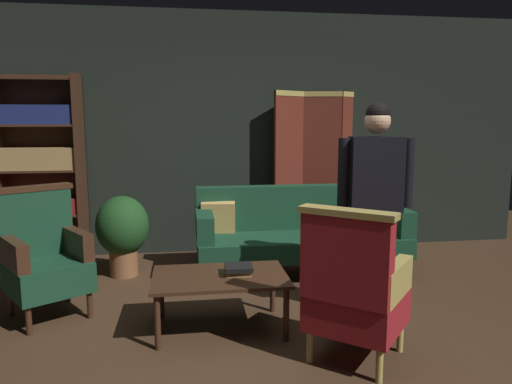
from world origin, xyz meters
TOP-DOWN VIEW (x-y plane):
  - ground_plane at (0.00, 0.00)m, footprint 10.00×10.00m
  - back_wall at (0.00, 2.45)m, footprint 7.20×0.10m
  - folding_screen at (1.23, 2.39)m, footprint 1.68×0.45m
  - bookshelf at (-2.15, 2.19)m, footprint 0.90×0.32m
  - velvet_couch at (0.55, 1.45)m, footprint 2.12×0.78m
  - coffee_table at (-0.36, 0.19)m, footprint 1.00×0.64m
  - armchair_gilt_accent at (0.46, -0.43)m, footprint 0.81×0.81m
  - armchair_wing_left at (-1.73, 0.66)m, footprint 0.80×0.80m
  - standing_figure at (0.86, 0.28)m, footprint 0.59×0.26m
  - potted_plant at (-1.24, 1.60)m, footprint 0.52×0.52m
  - book_tan_leather at (-0.22, 0.20)m, footprint 0.20×0.17m
  - book_black_cloth at (-0.22, 0.20)m, footprint 0.21×0.20m

SIDE VIEW (x-z plane):
  - ground_plane at x=0.00m, z-range 0.00..0.00m
  - coffee_table at x=-0.36m, z-range 0.16..0.58m
  - book_tan_leather at x=-0.22m, z-range 0.42..0.46m
  - velvet_couch at x=0.55m, z-range 0.01..0.89m
  - potted_plant at x=-1.24m, z-range 0.06..0.88m
  - book_black_cloth at x=-0.22m, z-range 0.46..0.49m
  - armchair_gilt_accent at x=0.46m, z-range -0.03..1.01m
  - armchair_wing_left at x=-1.73m, z-range -0.03..1.01m
  - folding_screen at x=1.23m, z-range 0.04..1.94m
  - standing_figure at x=0.86m, z-range 0.17..1.88m
  - bookshelf at x=-2.15m, z-range 0.06..2.11m
  - back_wall at x=0.00m, z-range 0.00..2.80m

